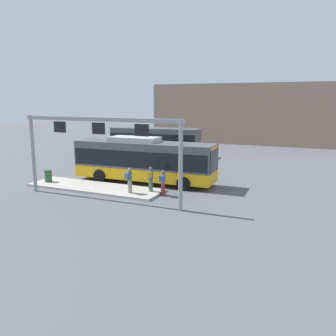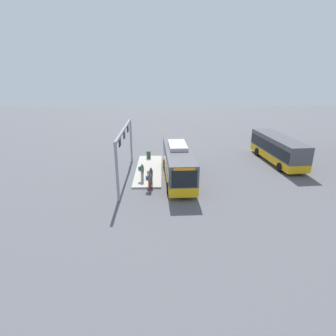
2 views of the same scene
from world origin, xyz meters
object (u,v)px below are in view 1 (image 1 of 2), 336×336
at_px(person_waiting_mid, 163,182).
at_px(trash_bin, 48,176).
at_px(bus_main, 144,159).
at_px(person_boarding, 151,178).
at_px(bus_background_left, 155,140).
at_px(person_waiting_near, 129,180).

relative_size(person_waiting_mid, trash_bin, 1.86).
xyz_separation_m(bus_main, trash_bin, (-6.38, -3.31, -1.20)).
bearing_deg(person_boarding, trash_bin, 73.32).
xyz_separation_m(person_boarding, person_waiting_mid, (0.95, -0.09, -0.16)).
bearing_deg(person_waiting_mid, person_boarding, 81.67).
distance_m(bus_background_left, person_waiting_near, 16.84).
height_order(bus_main, bus_background_left, bus_main).
bearing_deg(trash_bin, person_waiting_mid, 3.16).
distance_m(bus_background_left, person_waiting_mid, 16.93).
relative_size(bus_background_left, person_waiting_near, 6.09).
height_order(person_boarding, trash_bin, person_boarding).
xyz_separation_m(bus_main, person_waiting_mid, (2.85, -2.80, -0.92)).
xyz_separation_m(person_waiting_near, person_waiting_mid, (2.04, 0.82, -0.16)).
bearing_deg(bus_main, bus_background_left, 110.05).
bearing_deg(bus_background_left, person_waiting_mid, -67.41).
relative_size(bus_background_left, person_waiting_mid, 6.09).
bearing_deg(person_waiting_mid, bus_background_left, 25.00).
relative_size(bus_main, person_waiting_near, 6.52).
relative_size(person_boarding, person_waiting_near, 1.00).
distance_m(bus_main, person_waiting_near, 3.79).
height_order(bus_main, person_boarding, bus_main).
bearing_deg(person_boarding, bus_background_left, 4.10).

